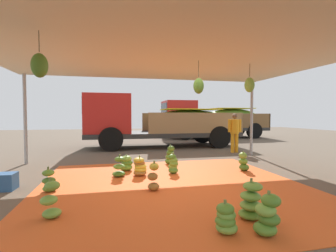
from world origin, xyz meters
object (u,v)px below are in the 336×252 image
object	(u,v)px
banana_bunch_7	(173,164)
worker_0	(235,130)
banana_bunch_9	(226,219)
cargo_truck_far	(211,119)
banana_bunch_1	(267,216)
banana_bunch_4	(243,162)
banana_bunch_11	(51,201)
banana_bunch_2	(119,167)
cargo_truck_main	(156,121)
banana_bunch_6	(153,178)
banana_bunch_5	(140,167)
banana_bunch_8	(251,202)
banana_bunch_10	(126,164)
banana_bunch_3	(170,156)
crate_0	(4,182)
banana_bunch_0	(49,181)

from	to	relation	value
banana_bunch_7	worker_0	size ratio (longest dim) A/B	0.34
banana_bunch_9	cargo_truck_far	size ratio (longest dim) A/B	0.06
banana_bunch_1	banana_bunch_4	size ratio (longest dim) A/B	1.06
banana_bunch_4	banana_bunch_11	world-z (taller)	banana_bunch_11
banana_bunch_7	cargo_truck_far	size ratio (longest dim) A/B	0.08
banana_bunch_1	banana_bunch_2	size ratio (longest dim) A/B	1.03
banana_bunch_4	cargo_truck_main	world-z (taller)	cargo_truck_main
banana_bunch_1	banana_bunch_6	xyz separation A→B (m)	(-1.07, 2.09, 0.01)
banana_bunch_5	worker_0	xyz separation A→B (m)	(4.09, 2.99, 0.69)
banana_bunch_1	worker_0	distance (m)	7.02
banana_bunch_1	cargo_truck_far	size ratio (longest dim) A/B	0.08
banana_bunch_1	cargo_truck_far	bearing A→B (deg)	70.32
banana_bunch_8	banana_bunch_10	size ratio (longest dim) A/B	1.15
banana_bunch_3	cargo_truck_main	xyz separation A→B (m)	(0.33, 4.26, 0.94)
banana_bunch_11	crate_0	bearing A→B (deg)	126.55
banana_bunch_11	worker_0	xyz separation A→B (m)	(5.60, 5.24, 0.65)
banana_bunch_0	cargo_truck_main	distance (m)	7.21
banana_bunch_0	banana_bunch_6	bearing A→B (deg)	-10.60
cargo_truck_main	banana_bunch_10	bearing A→B (deg)	-108.93
banana_bunch_0	banana_bunch_6	xyz separation A→B (m)	(1.97, -0.37, 0.05)
banana_bunch_3	banana_bunch_8	world-z (taller)	banana_bunch_3
banana_bunch_2	banana_bunch_0	bearing A→B (deg)	-146.55
banana_bunch_0	banana_bunch_3	size ratio (longest dim) A/B	0.82
banana_bunch_3	banana_bunch_10	world-z (taller)	banana_bunch_3
banana_bunch_0	banana_bunch_11	distance (m)	1.39
banana_bunch_8	banana_bunch_5	bearing A→B (deg)	113.65
banana_bunch_2	banana_bunch_9	size ratio (longest dim) A/B	1.28
banana_bunch_0	banana_bunch_7	bearing A→B (deg)	19.05
cargo_truck_main	crate_0	bearing A→B (deg)	-124.26
banana_bunch_5	banana_bunch_11	size ratio (longest dim) A/B	0.84
banana_bunch_7	banana_bunch_3	bearing A→B (deg)	80.77
banana_bunch_8	worker_0	bearing A→B (deg)	64.31
banana_bunch_5	banana_bunch_4	bearing A→B (deg)	-1.46
cargo_truck_main	banana_bunch_8	bearing A→B (deg)	-90.74
banana_bunch_5	banana_bunch_6	world-z (taller)	banana_bunch_6
banana_bunch_5	banana_bunch_9	size ratio (longest dim) A/B	1.17
banana_bunch_3	crate_0	distance (m)	4.19
banana_bunch_10	crate_0	xyz separation A→B (m)	(-2.46, -1.20, -0.03)
banana_bunch_7	cargo_truck_far	xyz separation A→B (m)	(4.89, 9.29, 1.00)
banana_bunch_1	banana_bunch_5	size ratio (longest dim) A/B	1.13
banana_bunch_2	cargo_truck_main	bearing A→B (deg)	71.20
banana_bunch_7	banana_bunch_8	distance (m)	2.94
banana_bunch_2	banana_bunch_7	world-z (taller)	banana_bunch_2
banana_bunch_0	crate_0	distance (m)	0.96
banana_bunch_2	banana_bunch_9	bearing A→B (deg)	-68.98
banana_bunch_0	crate_0	xyz separation A→B (m)	(-0.90, 0.33, -0.04)
banana_bunch_3	banana_bunch_10	bearing A→B (deg)	-156.11
banana_bunch_1	banana_bunch_9	distance (m)	0.50
banana_bunch_3	banana_bunch_8	size ratio (longest dim) A/B	1.02
banana_bunch_11	cargo_truck_far	size ratio (longest dim) A/B	0.09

